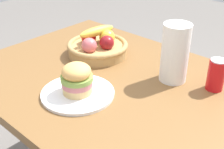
% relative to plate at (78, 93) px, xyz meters
% --- Properties ---
extents(dining_table, '(1.40, 0.90, 0.75)m').
position_rel_plate_xyz_m(dining_table, '(0.10, 0.18, -0.11)').
color(dining_table, brown).
rests_on(dining_table, ground_plane).
extents(plate, '(0.28, 0.28, 0.01)m').
position_rel_plate_xyz_m(plate, '(0.00, 0.00, 0.00)').
color(plate, white).
rests_on(plate, dining_table).
extents(sandwich, '(0.12, 0.12, 0.12)m').
position_rel_plate_xyz_m(sandwich, '(-0.00, 0.00, 0.07)').
color(sandwich, '#E5BC75').
rests_on(sandwich, plate).
extents(soda_can, '(0.07, 0.07, 0.13)m').
position_rel_plate_xyz_m(soda_can, '(0.36, 0.39, 0.06)').
color(soda_can, red).
rests_on(soda_can, dining_table).
extents(fruit_basket, '(0.29, 0.29, 0.14)m').
position_rel_plate_xyz_m(fruit_basket, '(-0.19, 0.30, 0.04)').
color(fruit_basket, tan).
rests_on(fruit_basket, dining_table).
extents(paper_towel_roll, '(0.11, 0.11, 0.24)m').
position_rel_plate_xyz_m(paper_towel_roll, '(0.20, 0.34, 0.11)').
color(paper_towel_roll, white).
rests_on(paper_towel_roll, dining_table).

